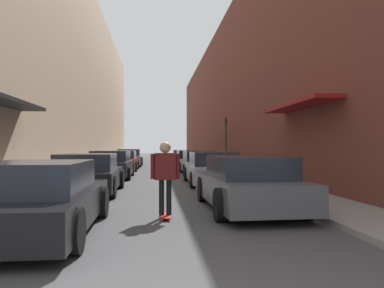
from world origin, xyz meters
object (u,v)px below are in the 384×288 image
(parked_car_left_1, at_px, (88,174))
(parked_car_left_2, at_px, (112,165))
(parked_car_left_4, at_px, (129,158))
(skateboarder, at_px, (165,171))
(parked_car_right_4, at_px, (183,158))
(traffic_light, at_px, (226,137))
(parked_car_right_2, at_px, (199,163))
(parked_car_right_0, at_px, (247,184))
(parked_car_left_3, at_px, (122,161))
(parked_car_left_5, at_px, (131,157))
(parked_car_right_1, at_px, (212,169))
(parked_car_right_3, at_px, (189,160))
(parked_car_left_0, at_px, (39,199))

(parked_car_left_1, distance_m, parked_car_left_2, 5.98)
(parked_car_left_4, distance_m, skateboarder, 21.63)
(parked_car_left_1, xyz_separation_m, parked_car_right_4, (4.54, 19.12, -0.02))
(traffic_light, bearing_deg, parked_car_right_2, -131.14)
(parked_car_right_0, bearing_deg, parked_car_right_2, 89.01)
(skateboarder, height_order, traffic_light, traffic_light)
(parked_car_right_2, xyz_separation_m, traffic_light, (1.98, 2.26, 1.53))
(parked_car_left_3, bearing_deg, parked_car_right_2, -39.71)
(parked_car_left_1, bearing_deg, parked_car_left_3, 89.76)
(parked_car_left_5, bearing_deg, parked_car_left_4, -87.62)
(parked_car_left_3, height_order, parked_car_right_4, parked_car_left_3)
(parked_car_left_4, height_order, parked_car_right_1, parked_car_left_4)
(parked_car_left_2, distance_m, parked_car_right_4, 13.88)
(parked_car_left_4, relative_size, traffic_light, 1.35)
(parked_car_right_0, xyz_separation_m, parked_car_right_1, (0.10, 6.20, -0.01))
(parked_car_left_1, height_order, parked_car_right_1, parked_car_right_1)
(parked_car_left_1, distance_m, parked_car_right_3, 14.46)
(parked_car_left_0, relative_size, parked_car_right_4, 1.05)
(parked_car_right_1, height_order, traffic_light, traffic_light)
(parked_car_left_0, height_order, parked_car_left_1, parked_car_left_1)
(parked_car_left_5, xyz_separation_m, parked_car_right_4, (4.58, -3.11, -0.01))
(parked_car_left_0, relative_size, traffic_light, 1.38)
(parked_car_left_1, bearing_deg, parked_car_right_1, 29.69)
(parked_car_left_5, bearing_deg, parked_car_left_2, -89.60)
(parked_car_right_3, height_order, parked_car_right_4, parked_car_right_3)
(parked_car_left_0, xyz_separation_m, parked_car_right_1, (4.31, 8.31, 0.01))
(parked_car_left_4, xyz_separation_m, parked_car_right_1, (4.30, -14.45, -0.02))
(parked_car_left_3, distance_m, skateboarder, 16.59)
(parked_car_right_0, height_order, parked_car_right_2, parked_car_right_2)
(parked_car_left_4, distance_m, parked_car_right_4, 4.85)
(parked_car_left_1, height_order, parked_car_right_0, parked_car_right_0)
(parked_car_left_2, bearing_deg, parked_car_left_1, -90.74)
(parked_car_left_4, height_order, parked_car_left_5, parked_car_left_4)
(parked_car_left_3, height_order, parked_car_left_5, parked_car_left_5)
(parked_car_left_5, bearing_deg, parked_car_left_3, -89.53)
(parked_car_left_1, bearing_deg, parked_car_left_4, 89.39)
(parked_car_right_1, relative_size, parked_car_right_4, 1.11)
(parked_car_right_0, height_order, parked_car_right_3, parked_car_right_0)
(parked_car_right_2, bearing_deg, parked_car_right_0, -90.99)
(parked_car_right_2, bearing_deg, parked_car_right_3, 90.53)
(parked_car_right_1, xyz_separation_m, traffic_light, (2.08, 7.85, 1.53))
(parked_car_left_2, height_order, parked_car_left_4, parked_car_left_4)
(parked_car_left_5, relative_size, traffic_light, 1.26)
(parked_car_right_3, bearing_deg, parked_car_left_4, 143.04)
(skateboarder, bearing_deg, parked_car_right_1, 73.52)
(parked_car_left_5, bearing_deg, parked_car_left_0, -89.58)
(parked_car_right_2, height_order, parked_car_right_4, parked_car_right_2)
(parked_car_left_0, distance_m, parked_car_left_5, 27.99)
(parked_car_left_5, xyz_separation_m, parked_car_right_1, (4.52, -19.68, 0.00))
(parked_car_left_4, relative_size, skateboarder, 2.72)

